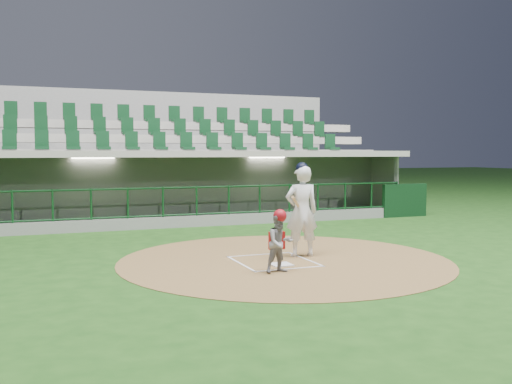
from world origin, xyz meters
The scene contains 8 objects.
ground centered at (0.00, 0.00, 0.00)m, with size 120.00×120.00×0.00m, color #183F12.
dirt_circle centered at (0.30, -0.20, 0.01)m, with size 7.20×7.20×0.01m, color brown.
home_plate centered at (0.00, -0.70, 0.02)m, with size 0.43×0.43×0.02m, color silver.
batter_box_chalk centered at (0.00, -0.30, 0.02)m, with size 1.55×1.80×0.01m.
dugout_structure centered at (0.10, 7.84, 0.96)m, with size 16.40×3.70×3.00m.
seating_deck centered at (0.00, 10.91, 1.42)m, with size 17.00×6.72×5.15m.
batter centered at (0.82, 0.04, 1.06)m, with size 0.94×0.94×2.12m.
catcher centered at (-0.32, -1.37, 0.62)m, with size 0.61×0.50×1.24m.
Camera 1 is at (-4.71, -11.43, 2.35)m, focal length 40.00 mm.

